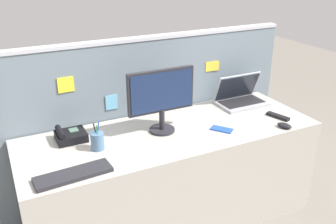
% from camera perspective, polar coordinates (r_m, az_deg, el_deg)
% --- Properties ---
extents(ground_plane, '(10.00, 10.00, 0.00)m').
position_cam_1_polar(ground_plane, '(2.85, 0.46, -15.74)').
color(ground_plane, slate).
extents(desk, '(1.99, 0.70, 0.70)m').
position_cam_1_polar(desk, '(2.64, 0.49, -9.82)').
color(desk, '#ADA89E').
rests_on(desk, ground_plane).
extents(cubicle_divider, '(2.25, 0.08, 1.26)m').
position_cam_1_polar(cubicle_divider, '(2.82, -3.07, -1.09)').
color(cubicle_divider, slate).
rests_on(cubicle_divider, ground_plane).
extents(desktop_monitor, '(0.45, 0.17, 0.42)m').
position_cam_1_polar(desktop_monitor, '(2.38, -1.04, 2.55)').
color(desktop_monitor, '#232328').
rests_on(desktop_monitor, desk).
extents(laptop, '(0.38, 0.25, 0.23)m').
position_cam_1_polar(laptop, '(2.95, 10.95, 2.37)').
color(laptop, '#9EA0A8').
rests_on(laptop, desk).
extents(desk_phone, '(0.18, 0.17, 0.09)m').
position_cam_1_polar(desk_phone, '(2.42, -14.77, -3.51)').
color(desk_phone, black).
rests_on(desk_phone, desk).
extents(keyboard_main, '(0.41, 0.15, 0.02)m').
position_cam_1_polar(keyboard_main, '(2.06, -14.26, -9.24)').
color(keyboard_main, '#232328').
rests_on(keyboard_main, desk).
extents(computer_mouse_right_hand, '(0.09, 0.12, 0.03)m').
position_cam_1_polar(computer_mouse_right_hand, '(2.63, 17.37, -1.99)').
color(computer_mouse_right_hand, black).
rests_on(computer_mouse_right_hand, desk).
extents(pen_cup, '(0.08, 0.08, 0.17)m').
position_cam_1_polar(pen_cup, '(2.27, -10.74, -4.36)').
color(pen_cup, '#4C7093').
rests_on(pen_cup, desk).
extents(cell_phone_blue_case, '(0.14, 0.16, 0.01)m').
position_cam_1_polar(cell_phone_blue_case, '(2.51, 8.20, -2.63)').
color(cell_phone_blue_case, blue).
rests_on(cell_phone_blue_case, desk).
extents(tv_remote, '(0.09, 0.18, 0.02)m').
position_cam_1_polar(tv_remote, '(2.78, 16.45, -0.64)').
color(tv_remote, black).
rests_on(tv_remote, desk).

